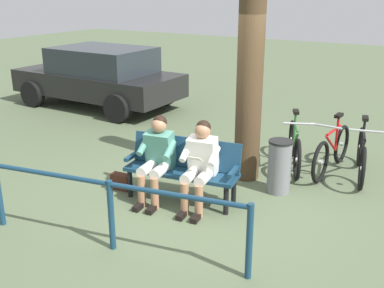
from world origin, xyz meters
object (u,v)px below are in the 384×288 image
at_px(bench, 183,165).
at_px(tree_trunk, 250,69).
at_px(person_reading, 200,161).
at_px(litter_bin, 279,167).
at_px(bicycle_purple, 295,147).
at_px(person_companion, 157,155).
at_px(handbag, 121,182).
at_px(bicycle_black, 361,155).
at_px(parked_car, 99,76).
at_px(bicycle_red, 332,151).

bearing_deg(bench, tree_trunk, -120.21).
distance_m(person_reading, litter_bin, 1.28).
bearing_deg(bicycle_purple, bench, -50.11).
relative_size(person_reading, tree_trunk, 0.35).
distance_m(person_reading, person_companion, 0.64).
distance_m(bench, handbag, 1.05).
bearing_deg(bicycle_black, person_companion, -57.72).
bearing_deg(tree_trunk, parked_car, -24.37).
height_order(person_companion, bicycle_purple, person_companion).
bearing_deg(handbag, litter_bin, -151.43).
distance_m(person_reading, handbag, 1.40).
height_order(bicycle_black, parked_car, parked_car).
bearing_deg(bicycle_black, parked_car, -114.40).
height_order(handbag, bicycle_red, bicycle_red).
relative_size(person_reading, bicycle_red, 0.71).
bearing_deg(litter_bin, tree_trunk, -22.54).
bearing_deg(tree_trunk, bench, 68.45).
distance_m(litter_bin, bicycle_red, 1.25).
relative_size(handbag, tree_trunk, 0.09).
relative_size(bicycle_red, parked_car, 0.40).
bearing_deg(litter_bin, bicycle_purple, -82.95).
bearing_deg(bicycle_red, person_reading, -25.21).
xyz_separation_m(litter_bin, bicycle_purple, (0.13, -1.05, -0.04)).
relative_size(bicycle_purple, parked_car, 0.37).
bearing_deg(bicycle_red, litter_bin, -17.30).
distance_m(person_companion, bicycle_black, 3.26).
relative_size(person_reading, bicycle_black, 0.73).
bearing_deg(bench, handbag, 4.74).
bearing_deg(bicycle_purple, tree_trunk, -56.54).
relative_size(bench, tree_trunk, 0.48).
relative_size(bench, litter_bin, 2.09).
distance_m(person_reading, bicycle_purple, 2.16).
xyz_separation_m(tree_trunk, parked_car, (5.01, -2.27, -0.94)).
height_order(bicycle_purple, parked_car, parked_car).
distance_m(bench, parked_car, 5.70).
relative_size(person_companion, handbag, 4.00).
bearing_deg(bicycle_purple, handbag, -65.20).
bearing_deg(bicycle_purple, parked_car, -128.77).
xyz_separation_m(person_reading, parked_car, (4.89, -3.53, 0.11)).
height_order(bench, litter_bin, bench).
xyz_separation_m(bench, bicycle_purple, (-0.96, -1.93, -0.15)).
bearing_deg(person_companion, litter_bin, -150.31).
xyz_separation_m(litter_bin, bicycle_black, (-0.90, -1.21, -0.04)).
bearing_deg(bench, bicycle_purple, -125.06).
distance_m(handbag, litter_bin, 2.34).
distance_m(bench, tree_trunk, 1.73).
bearing_deg(parked_car, bicycle_red, 167.97).
relative_size(person_companion, tree_trunk, 0.35).
bearing_deg(bicycle_purple, person_reading, -40.59).
bearing_deg(parked_car, bicycle_purple, 165.55).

